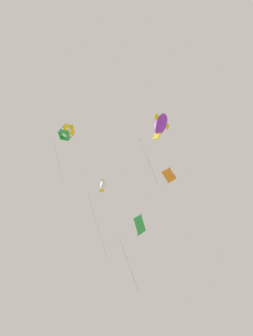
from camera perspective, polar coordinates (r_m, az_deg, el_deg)
kite_fish_low_drifter at (r=21.81m, az=6.31°, el=8.00°), size 2.18×1.69×4.99m
kite_fish_mid_left at (r=30.07m, az=-4.24°, el=-3.05°), size 2.10×1.89×7.74m
kite_box_upper_right at (r=31.25m, az=-10.89°, el=6.40°), size 2.25×1.79×6.62m
kite_diamond_far_centre at (r=34.98m, az=7.78°, el=-1.32°), size 0.80×1.95×2.29m
kite_diamond_highest at (r=23.20m, az=2.42°, el=-10.34°), size 1.40×1.86×5.53m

